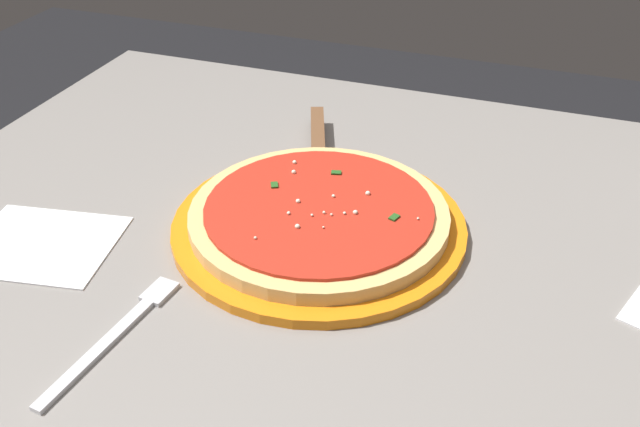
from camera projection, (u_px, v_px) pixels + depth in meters
The scene contains 6 objects.
restaurant_table at pixel (359, 327), 0.85m from camera, with size 1.12×0.82×0.75m.
serving_plate at pixel (320, 224), 0.80m from camera, with size 0.33×0.33×0.01m, color orange.
pizza at pixel (320, 212), 0.79m from camera, with size 0.29×0.29×0.02m.
pizza_server at pixel (318, 148), 0.92m from camera, with size 0.12×0.22×0.01m.
napkin_loose_left at pixel (42, 244), 0.77m from camera, with size 0.16×0.13×0.00m, color white.
fork at pixel (119, 331), 0.66m from camera, with size 0.04×0.19×0.00m.
Camera 1 is at (-0.17, 0.61, 1.20)m, focal length 39.71 mm.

